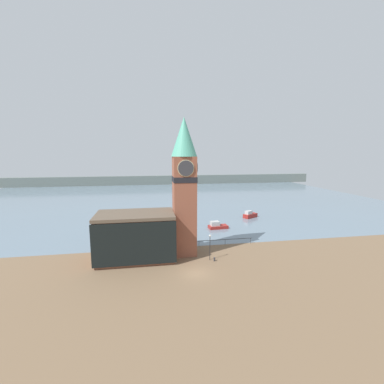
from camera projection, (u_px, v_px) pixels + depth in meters
ground_plane at (196, 273)px, 37.60m from camera, size 160.00×160.00×0.00m
water at (165, 196)px, 106.82m from camera, size 160.00×120.00×0.00m
far_shoreline at (160, 180)px, 145.44m from camera, size 180.00×3.00×5.00m
pier_railing at (225, 240)px, 49.23m from camera, size 10.85×0.08×1.09m
clock_tower at (184, 183)px, 43.25m from camera, size 4.32×4.32×23.33m
pier_building at (136, 236)px, 42.38m from camera, size 12.74×7.65×7.74m
boat_near at (217, 226)px, 60.10m from camera, size 4.65×2.53×1.72m
boat_far at (250, 215)px, 70.24m from camera, size 4.47×3.54×1.96m
mooring_bollard_near at (214, 259)px, 41.86m from camera, size 0.29×0.29×0.67m
lamp_post at (210, 243)px, 41.97m from camera, size 0.32×0.32×4.30m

